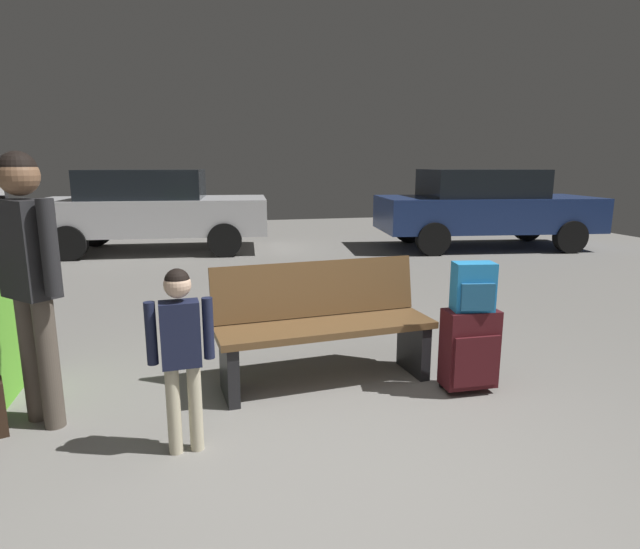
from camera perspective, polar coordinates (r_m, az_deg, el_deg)
ground_plane at (r=6.40m, az=-7.20°, el=-3.06°), size 18.00×18.00×0.10m
bench at (r=3.87m, az=0.37°, el=-5.48°), size 1.64×0.67×0.89m
suitcase at (r=3.88m, az=16.12°, el=-7.85°), size 0.38×0.24×0.60m
backpack_bright at (r=3.75m, az=16.51°, el=-1.36°), size 0.30×0.23×0.34m
child at (r=2.96m, az=-15.08°, el=-7.14°), size 0.36×0.21×1.06m
adult at (r=3.54m, az=-29.38°, el=1.24°), size 0.43×0.44×1.68m
parked_car_far at (r=10.19m, az=-17.96°, el=6.93°), size 4.25×2.10×1.51m
parked_car_side at (r=10.64m, az=17.58°, el=7.15°), size 4.29×2.22×1.51m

